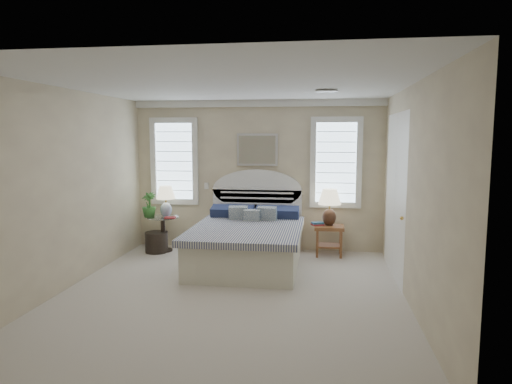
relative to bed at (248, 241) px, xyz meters
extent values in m
cube|color=#B6AB9B|center=(0.00, -1.46, -0.39)|extent=(4.50, 5.00, 0.01)
cube|color=silver|center=(0.00, -1.46, 2.31)|extent=(4.50, 5.00, 0.01)
cube|color=tan|center=(0.00, 1.04, 0.96)|extent=(4.50, 0.02, 2.70)
cube|color=tan|center=(-2.25, -1.46, 0.96)|extent=(0.02, 5.00, 2.70)
cube|color=tan|center=(2.25, -1.46, 0.96)|extent=(0.02, 5.00, 2.70)
cube|color=white|center=(0.00, 1.00, 2.25)|extent=(4.50, 0.08, 0.12)
cube|color=#B2B2B2|center=(1.20, -0.66, 2.29)|extent=(0.30, 0.20, 0.02)
cube|color=white|center=(-0.95, 1.03, 0.76)|extent=(0.08, 0.01, 0.12)
cube|color=silver|center=(-1.55, 1.02, 1.21)|extent=(0.90, 0.06, 1.60)
cube|color=silver|center=(1.40, 1.02, 1.21)|extent=(0.90, 0.06, 1.60)
cube|color=silver|center=(0.00, 1.00, 1.43)|extent=(0.74, 0.04, 0.58)
cube|color=white|center=(2.23, -0.26, 0.81)|extent=(0.02, 1.80, 2.40)
cube|color=beige|center=(0.00, -0.13, -0.11)|extent=(1.60, 2.10, 0.55)
cube|color=navy|center=(0.00, -0.18, 0.20)|extent=(1.72, 2.15, 0.10)
cube|color=white|center=(0.00, 0.98, 0.16)|extent=(1.62, 0.08, 1.10)
cube|color=#1C2548|center=(-0.40, 0.70, 0.34)|extent=(0.75, 0.31, 0.23)
cube|color=#1C2548|center=(0.40, 0.70, 0.34)|extent=(0.75, 0.31, 0.23)
cube|color=#304A6D|center=(-0.25, 0.47, 0.32)|extent=(0.33, 0.20, 0.34)
cube|color=#304A6D|center=(0.25, 0.47, 0.32)|extent=(0.33, 0.20, 0.34)
cube|color=#304A6D|center=(0.00, 0.37, 0.30)|extent=(0.28, 0.14, 0.29)
cylinder|color=black|center=(-1.65, 0.59, -0.37)|extent=(0.32, 0.32, 0.03)
cylinder|color=black|center=(-1.65, 0.59, -0.09)|extent=(0.08, 0.08, 0.60)
cylinder|color=silver|center=(-1.65, 0.59, 0.23)|extent=(0.56, 0.56, 0.02)
cube|color=brown|center=(1.30, 0.69, 0.11)|extent=(0.50, 0.40, 0.06)
cube|color=brown|center=(1.30, 0.69, -0.21)|extent=(0.44, 0.34, 0.03)
cube|color=brown|center=(1.10, 0.54, -0.15)|extent=(0.04, 0.04, 0.47)
cube|color=brown|center=(1.10, 0.84, -0.15)|extent=(0.04, 0.04, 0.47)
cube|color=brown|center=(1.50, 0.54, -0.15)|extent=(0.04, 0.04, 0.47)
cube|color=brown|center=(1.50, 0.84, -0.15)|extent=(0.04, 0.04, 0.47)
cylinder|color=black|center=(-1.74, 0.50, -0.20)|extent=(0.49, 0.49, 0.36)
cylinder|color=silver|center=(-1.59, 0.62, 0.26)|extent=(0.15, 0.15, 0.03)
ellipsoid|color=silver|center=(-1.59, 0.62, 0.37)|extent=(0.27, 0.27, 0.26)
cylinder|color=gold|center=(-1.59, 0.62, 0.53)|extent=(0.04, 0.04, 0.09)
cylinder|color=black|center=(1.30, 0.73, 0.16)|extent=(0.13, 0.13, 0.03)
ellipsoid|color=black|center=(1.30, 0.73, 0.29)|extent=(0.24, 0.24, 0.30)
cylinder|color=gold|center=(1.30, 0.73, 0.47)|extent=(0.03, 0.03, 0.11)
imported|color=#3A7830|center=(-1.87, 0.52, 0.47)|extent=(0.26, 0.26, 0.44)
cube|color=maroon|center=(-1.46, 0.45, 0.26)|extent=(0.21, 0.17, 0.03)
cube|color=maroon|center=(1.10, 0.70, 0.16)|extent=(0.24, 0.20, 0.03)
cube|color=#275677|center=(1.10, 0.70, 0.19)|extent=(0.22, 0.19, 0.03)
camera|label=1|loc=(1.15, -7.13, 1.68)|focal=32.00mm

